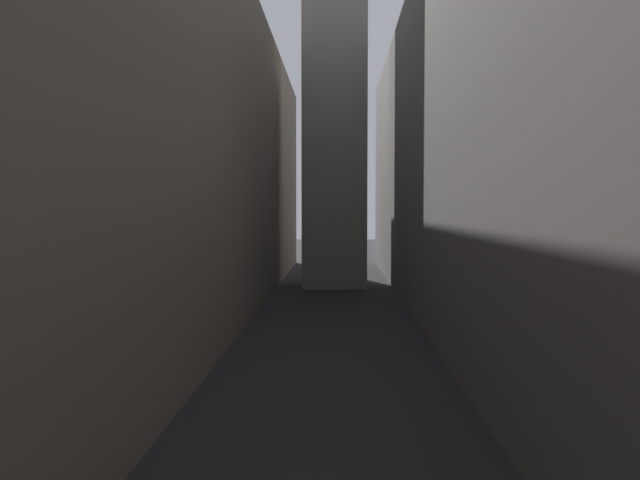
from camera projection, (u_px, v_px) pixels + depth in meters
ground_plane at (332, 335)px, 41.16m from camera, size 264.00×264.00×0.00m
building_block_left at (131, 144)px, 42.99m from camera, size 13.91×108.00×22.94m
building_block_right at (527, 137)px, 42.32m from camera, size 12.72×108.00×23.74m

